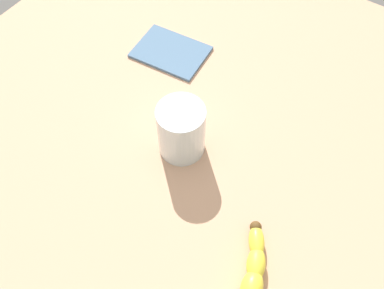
# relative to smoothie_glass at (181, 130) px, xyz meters

# --- Properties ---
(wooden_tabletop) EXTENTS (1.20, 1.20, 0.03)m
(wooden_tabletop) POSITION_rel_smoothie_glass_xyz_m (0.09, -0.06, -0.06)
(wooden_tabletop) COLOR tan
(wooden_tabletop) RESTS_ON ground
(smoothie_glass) EXTENTS (0.08, 0.08, 0.10)m
(smoothie_glass) POSITION_rel_smoothie_glass_xyz_m (0.00, 0.00, 0.00)
(smoothie_glass) COLOR silver
(smoothie_glass) RESTS_ON wooden_tabletop
(folded_napkin) EXTENTS (0.15, 0.11, 0.01)m
(folded_napkin) POSITION_rel_smoothie_glass_xyz_m (-0.14, 0.17, -0.05)
(folded_napkin) COLOR slate
(folded_napkin) RESTS_ON wooden_tabletop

